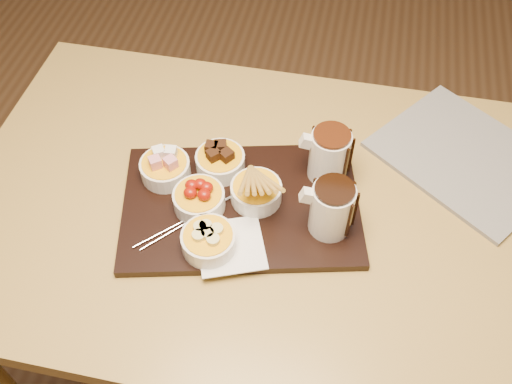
% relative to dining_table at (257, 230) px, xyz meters
% --- Properties ---
extents(ground, '(5.00, 5.00, 0.00)m').
position_rel_dining_table_xyz_m(ground, '(0.00, 0.00, -0.65)').
color(ground, '#56371D').
rests_on(ground, ground).
extents(dining_table, '(1.20, 0.80, 0.75)m').
position_rel_dining_table_xyz_m(dining_table, '(0.00, 0.00, 0.00)').
color(dining_table, '#A6863D').
rests_on(dining_table, ground).
extents(serving_board, '(0.52, 0.40, 0.02)m').
position_rel_dining_table_xyz_m(serving_board, '(-0.03, -0.02, 0.11)').
color(serving_board, black).
rests_on(serving_board, dining_table).
extents(napkin, '(0.16, 0.16, 0.00)m').
position_rel_dining_table_xyz_m(napkin, '(-0.02, -0.12, 0.12)').
color(napkin, white).
rests_on(napkin, serving_board).
extents(bowl_marshmallows, '(0.10, 0.10, 0.04)m').
position_rel_dining_table_xyz_m(bowl_marshmallows, '(-0.19, 0.02, 0.14)').
color(bowl_marshmallows, silver).
rests_on(bowl_marshmallows, serving_board).
extents(bowl_cake, '(0.10, 0.10, 0.04)m').
position_rel_dining_table_xyz_m(bowl_cake, '(-0.09, 0.06, 0.14)').
color(bowl_cake, silver).
rests_on(bowl_cake, serving_board).
extents(bowl_strawberries, '(0.10, 0.10, 0.04)m').
position_rel_dining_table_xyz_m(bowl_strawberries, '(-0.11, -0.04, 0.14)').
color(bowl_strawberries, silver).
rests_on(bowl_strawberries, serving_board).
extents(bowl_biscotti, '(0.10, 0.10, 0.04)m').
position_rel_dining_table_xyz_m(bowl_biscotti, '(-0.00, -0.00, 0.14)').
color(bowl_biscotti, silver).
rests_on(bowl_biscotti, serving_board).
extents(bowl_bananas, '(0.10, 0.10, 0.04)m').
position_rel_dining_table_xyz_m(bowl_bananas, '(-0.06, -0.13, 0.14)').
color(bowl_bananas, silver).
rests_on(bowl_bananas, serving_board).
extents(pitcher_dark_chocolate, '(0.10, 0.10, 0.11)m').
position_rel_dining_table_xyz_m(pitcher_dark_chocolate, '(0.15, -0.04, 0.17)').
color(pitcher_dark_chocolate, silver).
rests_on(pitcher_dark_chocolate, serving_board).
extents(pitcher_milk_chocolate, '(0.10, 0.10, 0.11)m').
position_rel_dining_table_xyz_m(pitcher_milk_chocolate, '(0.13, 0.09, 0.17)').
color(pitcher_milk_chocolate, silver).
rests_on(pitcher_milk_chocolate, serving_board).
extents(fondue_skewers, '(0.21, 0.20, 0.01)m').
position_rel_dining_table_xyz_m(fondue_skewers, '(-0.11, -0.07, 0.12)').
color(fondue_skewers, silver).
rests_on(fondue_skewers, serving_board).
extents(newspaper, '(0.44, 0.43, 0.01)m').
position_rel_dining_table_xyz_m(newspaper, '(0.41, 0.20, 0.10)').
color(newspaper, beige).
rests_on(newspaper, dining_table).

